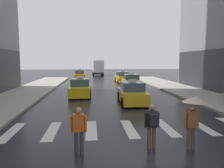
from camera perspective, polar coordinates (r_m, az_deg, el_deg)
name	(u,v)px	position (r m, az deg, el deg)	size (l,w,h in m)	color
ground_plane	(145,156)	(7.73, 8.78, -18.39)	(160.00, 160.00, 0.00)	black
crosswalk_markings	(129,128)	(10.46, 4.62, -11.67)	(11.30, 2.80, 0.01)	silver
taxi_lead	(132,94)	(16.53, 5.31, -2.53)	(2.02, 4.58, 1.80)	gold
taxi_second	(80,88)	(19.88, -8.38, -1.12)	(1.96, 4.55, 1.80)	yellow
taxi_third	(131,82)	(26.08, 5.10, 0.62)	(2.01, 4.58, 1.80)	yellow
taxi_fourth	(123,78)	(32.29, 2.83, 1.68)	(2.05, 4.60, 1.80)	yellow
taxi_fifth	(80,75)	(38.93, -8.63, 2.37)	(2.10, 4.62, 1.80)	yellow
box_truck	(98,67)	(48.04, -3.76, 4.46)	(2.39, 7.58, 3.35)	#2D2D2D
pedestrian_with_umbrella	(194,108)	(8.26, 20.98, -6.03)	(0.96, 0.96, 1.94)	#473D33
pedestrian_with_backpack	(152,123)	(7.99, 10.60, -10.16)	(0.55, 0.43, 1.65)	#473D33
pedestrian_plain_coat	(79,128)	(7.51, -8.85, -11.44)	(0.55, 0.24, 1.65)	#333338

